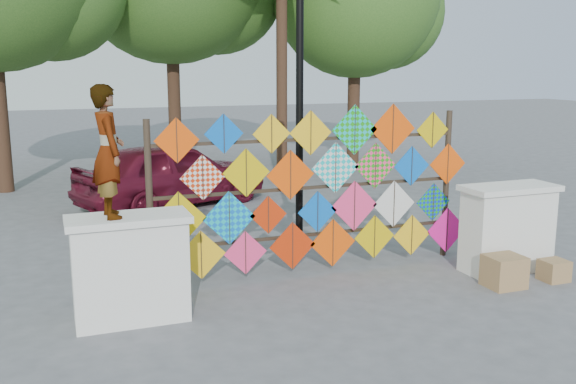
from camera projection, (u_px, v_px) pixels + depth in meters
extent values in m
plane|color=slate|center=(333.00, 288.00, 8.73)|extent=(80.00, 80.00, 0.00)
cube|color=white|center=(131.00, 272.00, 7.49)|extent=(1.30, 0.55, 1.20)
cube|color=white|center=(128.00, 219.00, 7.37)|extent=(1.40, 0.65, 0.08)
cube|color=white|center=(507.00, 231.00, 9.37)|extent=(1.30, 0.55, 1.20)
cube|color=white|center=(510.00, 188.00, 9.24)|extent=(1.40, 0.65, 0.08)
cylinder|color=#30251B|center=(150.00, 206.00, 8.44)|extent=(0.09, 0.09, 2.30)
cylinder|color=#30251B|center=(446.00, 184.00, 10.04)|extent=(0.09, 0.09, 2.30)
cube|color=#30251B|center=(310.00, 235.00, 9.36)|extent=(4.60, 0.04, 0.04)
cube|color=#30251B|center=(311.00, 188.00, 9.22)|extent=(4.60, 0.04, 0.04)
cube|color=#30251B|center=(311.00, 139.00, 9.09)|extent=(4.60, 0.04, 0.04)
cube|color=#F44B07|center=(177.00, 140.00, 8.35)|extent=(0.60, 0.01, 0.60)
cube|color=#30251B|center=(177.00, 141.00, 8.34)|extent=(0.01, 0.01, 0.59)
cube|color=blue|center=(224.00, 134.00, 8.56)|extent=(0.54, 0.01, 0.54)
cube|color=#30251B|center=(224.00, 134.00, 8.55)|extent=(0.01, 0.01, 0.53)
cube|color=yellow|center=(272.00, 134.00, 8.80)|extent=(0.55, 0.01, 0.55)
cube|color=#30251B|center=(272.00, 134.00, 8.79)|extent=(0.01, 0.01, 0.54)
cube|color=yellow|center=(311.00, 133.00, 9.00)|extent=(0.64, 0.01, 0.64)
cube|color=#30251B|center=(311.00, 133.00, 8.99)|extent=(0.01, 0.01, 0.62)
cube|color=#0BB7BD|center=(355.00, 130.00, 9.24)|extent=(0.73, 0.01, 0.73)
cube|color=#30251B|center=(355.00, 130.00, 9.23)|extent=(0.01, 0.01, 0.71)
cube|color=#F44B07|center=(393.00, 129.00, 9.46)|extent=(0.74, 0.01, 0.74)
cube|color=#30251B|center=(393.00, 129.00, 9.45)|extent=(0.01, 0.01, 0.73)
cube|color=#D6B108|center=(432.00, 130.00, 9.70)|extent=(0.55, 0.01, 0.55)
cube|color=#30251B|center=(433.00, 130.00, 9.69)|extent=(0.01, 0.01, 0.54)
cube|color=red|center=(203.00, 178.00, 8.52)|extent=(0.62, 0.01, 0.62)
cube|color=#30251B|center=(203.00, 178.00, 8.51)|extent=(0.01, 0.01, 0.61)
cube|color=#D6B108|center=(246.00, 173.00, 8.73)|extent=(0.67, 0.01, 0.67)
cube|color=#30251B|center=(246.00, 173.00, 8.72)|extent=(0.01, 0.01, 0.66)
cube|color=#F44B07|center=(290.00, 175.00, 8.97)|extent=(0.71, 0.01, 0.71)
cube|color=#30251B|center=(291.00, 175.00, 8.96)|extent=(0.01, 0.01, 0.70)
cube|color=silver|center=(335.00, 168.00, 9.19)|extent=(0.74, 0.01, 0.74)
cube|color=#30251B|center=(336.00, 168.00, 9.18)|extent=(0.01, 0.01, 0.73)
cube|color=#FD3774|center=(375.00, 166.00, 9.42)|extent=(0.69, 0.01, 0.69)
cube|color=#30251B|center=(376.00, 166.00, 9.41)|extent=(0.01, 0.01, 0.67)
cube|color=blue|center=(412.00, 166.00, 9.64)|extent=(0.60, 0.01, 0.60)
cube|color=#30251B|center=(412.00, 166.00, 9.63)|extent=(0.01, 0.01, 0.59)
cube|color=#F44B07|center=(448.00, 164.00, 9.86)|extent=(0.63, 0.01, 0.63)
cube|color=#30251B|center=(448.00, 164.00, 9.85)|extent=(0.01, 0.01, 0.62)
cube|color=#D6B108|center=(179.00, 219.00, 8.47)|extent=(0.75, 0.01, 0.75)
cube|color=#30251B|center=(179.00, 219.00, 8.46)|extent=(0.01, 0.01, 0.73)
cube|color=#0BB7BD|center=(229.00, 218.00, 8.72)|extent=(0.75, 0.01, 0.75)
cube|color=#30251B|center=(230.00, 218.00, 8.71)|extent=(0.01, 0.01, 0.73)
cube|color=red|center=(268.00, 215.00, 8.91)|extent=(0.54, 0.01, 0.54)
cube|color=#30251B|center=(269.00, 215.00, 8.90)|extent=(0.01, 0.01, 0.53)
cube|color=blue|center=(318.00, 212.00, 9.17)|extent=(0.60, 0.01, 0.60)
cube|color=#30251B|center=(318.00, 212.00, 9.16)|extent=(0.01, 0.01, 0.59)
cube|color=#FD3774|center=(354.00, 206.00, 9.37)|extent=(0.75, 0.01, 0.75)
cube|color=#30251B|center=(355.00, 206.00, 9.36)|extent=(0.01, 0.01, 0.74)
cube|color=silver|center=(394.00, 204.00, 9.60)|extent=(0.71, 0.01, 0.71)
cube|color=#30251B|center=(394.00, 204.00, 9.59)|extent=(0.01, 0.01, 0.69)
cube|color=#1A9712|center=(433.00, 202.00, 9.85)|extent=(0.59, 0.01, 0.59)
cube|color=#30251B|center=(434.00, 202.00, 9.84)|extent=(0.01, 0.01, 0.58)
cube|color=yellow|center=(201.00, 255.00, 8.63)|extent=(0.68, 0.01, 0.68)
cube|color=#30251B|center=(201.00, 255.00, 8.62)|extent=(0.01, 0.01, 0.67)
cube|color=#FD3774|center=(245.00, 253.00, 8.85)|extent=(0.62, 0.01, 0.62)
cube|color=#30251B|center=(246.00, 253.00, 8.84)|extent=(0.01, 0.01, 0.61)
cube|color=red|center=(292.00, 246.00, 9.09)|extent=(0.69, 0.01, 0.69)
cube|color=#30251B|center=(293.00, 246.00, 9.08)|extent=(0.01, 0.01, 0.68)
cube|color=#F44B07|center=(333.00, 243.00, 9.31)|extent=(0.72, 0.01, 0.72)
cube|color=#30251B|center=(333.00, 243.00, 9.30)|extent=(0.01, 0.01, 0.70)
cube|color=#D6B108|center=(374.00, 237.00, 9.54)|extent=(0.66, 0.01, 0.66)
cube|color=#30251B|center=(375.00, 237.00, 9.53)|extent=(0.01, 0.01, 0.65)
cube|color=yellow|center=(412.00, 235.00, 9.77)|extent=(0.63, 0.01, 0.63)
cube|color=#30251B|center=(412.00, 235.00, 9.76)|extent=(0.01, 0.01, 0.62)
cube|color=#F1168E|center=(447.00, 230.00, 9.98)|extent=(0.71, 0.01, 0.71)
cube|color=#30251B|center=(447.00, 230.00, 9.97)|extent=(0.01, 0.01, 0.70)
cylinder|color=#43291C|center=(0.00, 111.00, 15.06)|extent=(0.36, 0.36, 3.85)
cylinder|color=#43291C|center=(174.00, 98.00, 18.43)|extent=(0.36, 0.36, 4.12)
cylinder|color=#43291C|center=(354.00, 107.00, 18.84)|extent=(0.36, 0.36, 3.58)
sphere|color=#2B561B|center=(387.00, 12.00, 19.00)|extent=(3.36, 3.36, 3.36)
cylinder|color=#43291C|center=(282.00, 75.00, 16.30)|extent=(0.28, 0.28, 5.50)
imported|color=#99999E|center=(108.00, 152.00, 7.16)|extent=(0.41, 0.58, 1.50)
imported|color=#5B0F21|center=(172.00, 173.00, 13.74)|extent=(4.48, 3.06, 1.42)
cylinder|color=black|center=(300.00, 121.00, 10.26)|extent=(0.12, 0.12, 4.20)
cube|color=#AA8852|center=(504.00, 271.00, 8.74)|extent=(0.49, 0.44, 0.44)
cube|color=#AA8852|center=(554.00, 270.00, 9.00)|extent=(0.35, 0.33, 0.30)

